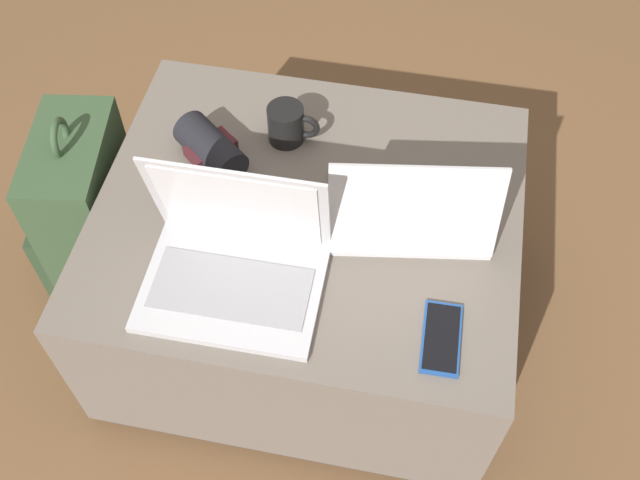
# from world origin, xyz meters

# --- Properties ---
(ground_plane) EXTENTS (14.00, 14.00, 0.00)m
(ground_plane) POSITION_xyz_m (0.00, 0.00, 0.00)
(ground_plane) COLOR brown
(ottoman) EXTENTS (0.91, 0.79, 0.47)m
(ottoman) POSITION_xyz_m (0.00, 0.00, 0.24)
(ottoman) COLOR #3D3832
(ottoman) RESTS_ON ground_plane
(laptop_near) EXTENTS (0.35, 0.27, 0.27)m
(laptop_near) POSITION_xyz_m (-0.11, -0.19, 0.53)
(laptop_near) COLOR silver
(laptop_near) RESTS_ON ottoman
(laptop_far) EXTENTS (0.37, 0.28, 0.24)m
(laptop_far) POSITION_xyz_m (0.22, -0.01, 0.52)
(laptop_far) COLOR silver
(laptop_far) RESTS_ON ottoman
(cell_phone) EXTENTS (0.08, 0.16, 0.01)m
(cell_phone) POSITION_xyz_m (0.31, -0.26, 0.48)
(cell_phone) COLOR #1E4C9E
(cell_phone) RESTS_ON ottoman
(backpack) EXTENTS (0.26, 0.34, 0.56)m
(backpack) POSITION_xyz_m (-0.59, 0.06, 0.24)
(backpack) COLOR #385133
(backpack) RESTS_ON ground_plane
(wrist_brace) EXTENTS (0.19, 0.17, 0.08)m
(wrist_brace) POSITION_xyz_m (-0.24, 0.09, 0.52)
(wrist_brace) COLOR black
(wrist_brace) RESTS_ON ottoman
(coffee_mug) EXTENTS (0.12, 0.08, 0.09)m
(coffee_mug) POSITION_xyz_m (-0.09, 0.19, 0.52)
(coffee_mug) COLOR black
(coffee_mug) RESTS_ON ottoman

